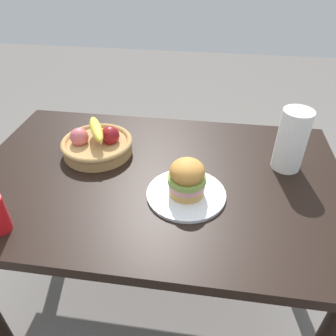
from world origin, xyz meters
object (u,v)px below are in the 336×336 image
at_px(plate, 186,194).
at_px(paper_towel_roll, 292,140).
at_px(fruit_basket, 97,144).
at_px(sandwich, 187,178).

relative_size(plate, paper_towel_roll, 1.15).
bearing_deg(fruit_basket, paper_towel_roll, 0.71).
bearing_deg(plate, paper_towel_roll, 31.60).
bearing_deg(plate, fruit_basket, 150.96).
relative_size(plate, sandwich, 2.06).
distance_m(fruit_basket, paper_towel_roll, 0.76).
height_order(sandwich, paper_towel_roll, paper_towel_roll).
height_order(plate, sandwich, sandwich).
relative_size(plate, fruit_basket, 0.95).
distance_m(plate, paper_towel_roll, 0.44).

